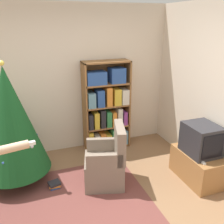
{
  "coord_description": "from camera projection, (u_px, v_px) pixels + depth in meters",
  "views": [
    {
      "loc": [
        -0.65,
        -2.31,
        2.3
      ],
      "look_at": [
        0.51,
        0.9,
        1.05
      ],
      "focal_mm": 40.0,
      "sensor_mm": 36.0,
      "label": 1
    }
  ],
  "objects": [
    {
      "name": "bookshelf",
      "position": [
        106.0,
        108.0,
        4.6
      ],
      "size": [
        0.85,
        0.32,
        1.65
      ],
      "color": "brown",
      "rests_on": "ground_plane"
    },
    {
      "name": "television",
      "position": [
        201.0,
        139.0,
        3.64
      ],
      "size": [
        0.43,
        0.5,
        0.45
      ],
      "color": "#28282D",
      "rests_on": "tv_stand"
    },
    {
      "name": "tv_stand",
      "position": [
        197.0,
        166.0,
        3.8
      ],
      "size": [
        0.47,
        0.81,
        0.45
      ],
      "color": "#996638",
      "rests_on": "ground_plane"
    },
    {
      "name": "game_remote",
      "position": [
        202.0,
        162.0,
        3.46
      ],
      "size": [
        0.04,
        0.12,
        0.02
      ],
      "color": "white",
      "rests_on": "tv_stand"
    },
    {
      "name": "wall_back",
      "position": [
        63.0,
        81.0,
        4.4
      ],
      "size": [
        8.0,
        0.1,
        2.6
      ],
      "color": "beige",
      "rests_on": "ground_plane"
    },
    {
      "name": "christmas_tree",
      "position": [
        10.0,
        121.0,
        3.48
      ],
      "size": [
        1.0,
        1.0,
        1.83
      ],
      "color": "#4C3323",
      "rests_on": "ground_plane"
    },
    {
      "name": "ground_plane",
      "position": [
        98.0,
        221.0,
        3.04
      ],
      "size": [
        14.0,
        14.0,
        0.0
      ],
      "primitive_type": "plane",
      "color": "#846042"
    },
    {
      "name": "area_rug",
      "position": [
        59.0,
        217.0,
        3.11
      ],
      "size": [
        2.48,
        2.11,
        0.01
      ],
      "color": "brown",
      "rests_on": "ground_plane"
    },
    {
      "name": "armchair",
      "position": [
        107.0,
        164.0,
        3.67
      ],
      "size": [
        0.7,
        0.69,
        0.92
      ],
      "rotation": [
        0.0,
        0.0,
        -1.85
      ],
      "color": "#7A6B5B",
      "rests_on": "ground_plane"
    },
    {
      "name": "book_pile_near_tree",
      "position": [
        54.0,
        185.0,
        3.65
      ],
      "size": [
        0.19,
        0.18,
        0.09
      ],
      "color": "#284C93",
      "rests_on": "ground_plane"
    }
  ]
}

